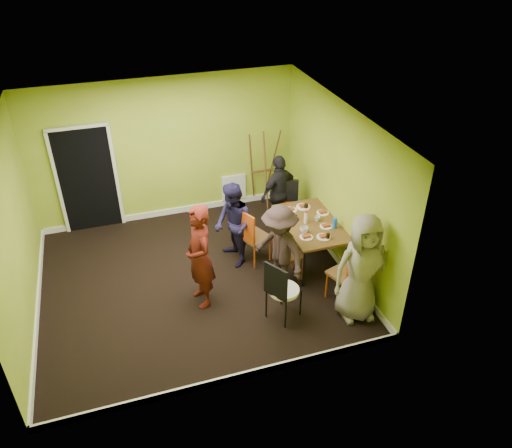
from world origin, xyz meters
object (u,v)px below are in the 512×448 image
at_px(chair_left_far, 251,234).
at_px(person_standing, 200,257).
at_px(chair_back_end, 287,196).
at_px(chair_front_end, 350,271).
at_px(orange_bottle, 305,217).
at_px(person_left_near, 279,250).
at_px(chair_left_near, 285,251).
at_px(chair_bentwood, 281,288).
at_px(person_front_end, 362,268).
at_px(person_left_far, 233,225).
at_px(person_back_end, 279,192).
at_px(thermos, 306,218).
at_px(dining_table, 311,225).
at_px(easel, 263,170).
at_px(blue_bottle, 335,223).

height_order(chair_left_far, person_standing, person_standing).
distance_m(chair_back_end, chair_front_end, 2.33).
distance_m(orange_bottle, person_left_near, 1.08).
distance_m(chair_left_far, chair_left_near, 0.72).
height_order(chair_left_far, chair_bentwood, chair_bentwood).
bearing_deg(chair_left_far, person_front_end, 7.78).
bearing_deg(person_standing, person_left_near, 77.76).
xyz_separation_m(person_standing, person_left_far, (0.75, 0.85, -0.11)).
xyz_separation_m(chair_bentwood, person_left_near, (0.21, 0.66, 0.19)).
bearing_deg(person_back_end, person_left_near, 46.68).
relative_size(chair_bentwood, thermos, 5.06).
relative_size(chair_front_end, person_left_near, 0.70).
distance_m(dining_table, chair_back_end, 1.06).
xyz_separation_m(person_left_far, person_left_near, (0.49, -0.93, 0.02)).
bearing_deg(chair_bentwood, person_front_end, 45.50).
bearing_deg(chair_back_end, person_left_near, 88.14).
height_order(orange_bottle, person_back_end, person_back_end).
bearing_deg(chair_front_end, easel, 76.10).
height_order(chair_left_far, person_left_near, person_left_near).
bearing_deg(chair_left_far, person_left_far, -134.00).
relative_size(person_left_near, person_back_end, 1.03).
bearing_deg(person_left_far, person_left_near, 20.20).
relative_size(chair_back_end, person_left_near, 0.65).
distance_m(chair_back_end, orange_bottle, 0.92).
bearing_deg(orange_bottle, thermos, -109.23).
height_order(easel, orange_bottle, easel).
bearing_deg(chair_back_end, blue_bottle, 127.21).
bearing_deg(person_back_end, easel, -111.01).
bearing_deg(person_back_end, chair_left_near, 50.19).
bearing_deg(person_back_end, chair_left_far, 25.05).
bearing_deg(person_front_end, easel, 99.80).
relative_size(chair_left_near, person_front_end, 0.56).
bearing_deg(chair_back_end, easel, -57.95).
distance_m(chair_left_far, blue_bottle, 1.42).
distance_m(orange_bottle, person_standing, 2.11).
xyz_separation_m(dining_table, easel, (-0.18, 2.02, 0.13)).
xyz_separation_m(chair_left_far, chair_left_near, (0.39, -0.60, -0.03)).
distance_m(chair_front_end, person_left_near, 1.14).
height_order(chair_bentwood, easel, easel).
xyz_separation_m(chair_front_end, blue_bottle, (0.19, 0.99, 0.24)).
distance_m(thermos, person_left_far, 1.24).
bearing_deg(person_front_end, person_left_near, 139.72).
height_order(blue_bottle, person_left_near, person_left_near).
bearing_deg(chair_front_end, chair_left_far, 108.02).
bearing_deg(blue_bottle, person_left_far, 159.87).
height_order(chair_left_far, person_back_end, person_back_end).
bearing_deg(orange_bottle, chair_left_far, 175.85).
distance_m(thermos, orange_bottle, 0.15).
relative_size(chair_front_end, person_back_end, 0.72).
height_order(chair_bentwood, thermos, chair_bentwood).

